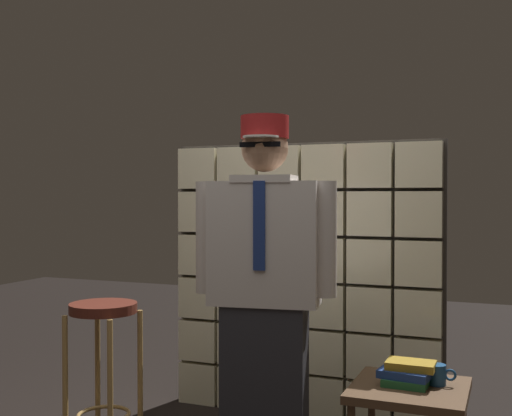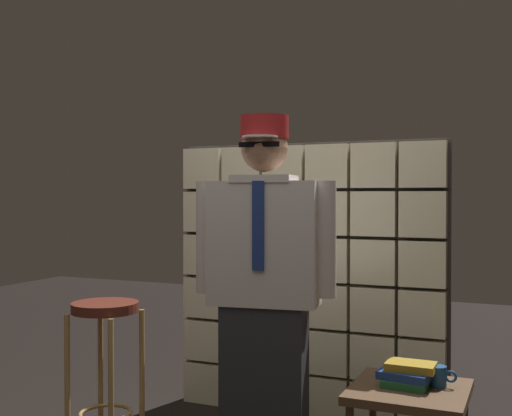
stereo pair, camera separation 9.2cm
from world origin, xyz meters
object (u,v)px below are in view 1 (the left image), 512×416
at_px(book_stack, 407,373).
at_px(side_table, 409,399).
at_px(standing_person, 265,290).
at_px(coffee_mug, 438,375).
at_px(bar_stool, 103,344).

bearing_deg(book_stack, side_table, -57.89).
relative_size(side_table, book_stack, 2.02).
xyz_separation_m(standing_person, book_stack, (0.65, 0.15, -0.37)).
bearing_deg(book_stack, coffee_mug, 19.04).
distance_m(book_stack, coffee_mug, 0.14).
bearing_deg(bar_stool, coffee_mug, 12.25).
height_order(bar_stool, side_table, bar_stool).
height_order(bar_stool, coffee_mug, bar_stool).
relative_size(book_stack, coffee_mug, 2.04).
distance_m(standing_person, bar_stool, 0.89).
height_order(standing_person, coffee_mug, standing_person).
distance_m(side_table, coffee_mug, 0.18).
bearing_deg(bar_stool, standing_person, 10.54).
distance_m(bar_stool, coffee_mug, 1.64).
bearing_deg(standing_person, side_table, 2.24).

